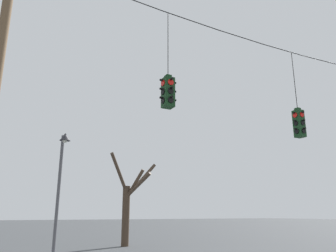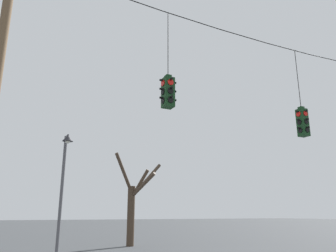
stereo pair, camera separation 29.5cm
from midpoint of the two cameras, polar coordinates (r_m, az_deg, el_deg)
The scene contains 5 objects.
span_wire at distance 13.50m, azimuth 12.18°, elevation 15.23°, with size 16.25×0.03×0.37m.
traffic_light_near_right_pole at distance 10.52m, azimuth -0.81°, elevation 5.99°, with size 0.58×0.58×3.42m.
traffic_light_over_intersection at distance 14.08m, azimuth 21.29°, elevation 0.51°, with size 0.58×0.58×3.71m.
street_lamp at distance 12.98m, azimuth -18.77°, elevation -7.64°, with size 0.40×0.70×4.68m.
bare_tree at distance 19.27m, azimuth -7.33°, elevation -13.08°, with size 3.31×2.06×5.09m.
Camera 1 is at (-7.92, -9.08, 1.73)m, focal length 35.00 mm.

